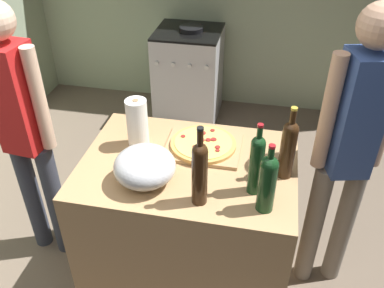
{
  "coord_description": "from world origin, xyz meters",
  "views": [
    {
      "loc": [
        0.56,
        -0.86,
        2.23
      ],
      "look_at": [
        0.2,
        0.89,
        0.98
      ],
      "focal_mm": 38.87,
      "sensor_mm": 36.0,
      "label": 1
    }
  ],
  "objects_px": {
    "wine_bottle_amber": "(200,171)",
    "paper_towel_roll": "(137,123)",
    "wine_bottle_green": "(256,162)",
    "wine_bottle_clear": "(288,147)",
    "person_in_stripes": "(24,127)",
    "person_in_red": "(349,147)",
    "wine_bottle_dark": "(267,181)",
    "mixing_bowl": "(145,167)",
    "stove": "(189,74)",
    "pizza": "(203,144)"
  },
  "relations": [
    {
      "from": "wine_bottle_green",
      "to": "person_in_stripes",
      "type": "xyz_separation_m",
      "value": [
        -1.31,
        0.24,
        -0.13
      ]
    },
    {
      "from": "stove",
      "to": "person_in_red",
      "type": "bearing_deg",
      "value": -55.92
    },
    {
      "from": "paper_towel_roll",
      "to": "wine_bottle_clear",
      "type": "bearing_deg",
      "value": -7.85
    },
    {
      "from": "pizza",
      "to": "wine_bottle_amber",
      "type": "relative_size",
      "value": 0.88
    },
    {
      "from": "pizza",
      "to": "person_in_red",
      "type": "distance_m",
      "value": 0.75
    },
    {
      "from": "wine_bottle_clear",
      "to": "person_in_stripes",
      "type": "relative_size",
      "value": 0.23
    },
    {
      "from": "wine_bottle_green",
      "to": "person_in_stripes",
      "type": "relative_size",
      "value": 0.22
    },
    {
      "from": "mixing_bowl",
      "to": "wine_bottle_clear",
      "type": "distance_m",
      "value": 0.68
    },
    {
      "from": "mixing_bowl",
      "to": "stove",
      "type": "distance_m",
      "value": 2.27
    },
    {
      "from": "paper_towel_roll",
      "to": "person_in_red",
      "type": "relative_size",
      "value": 0.16
    },
    {
      "from": "mixing_bowl",
      "to": "wine_bottle_green",
      "type": "relative_size",
      "value": 0.8
    },
    {
      "from": "wine_bottle_clear",
      "to": "stove",
      "type": "distance_m",
      "value": 2.29
    },
    {
      "from": "paper_towel_roll",
      "to": "person_in_stripes",
      "type": "height_order",
      "value": "person_in_stripes"
    },
    {
      "from": "wine_bottle_clear",
      "to": "stove",
      "type": "bearing_deg",
      "value": 114.32
    },
    {
      "from": "wine_bottle_clear",
      "to": "person_in_stripes",
      "type": "xyz_separation_m",
      "value": [
        -1.45,
        0.09,
        -0.14
      ]
    },
    {
      "from": "paper_towel_roll",
      "to": "wine_bottle_amber",
      "type": "distance_m",
      "value": 0.55
    },
    {
      "from": "paper_towel_roll",
      "to": "wine_bottle_amber",
      "type": "relative_size",
      "value": 0.69
    },
    {
      "from": "wine_bottle_dark",
      "to": "wine_bottle_clear",
      "type": "bearing_deg",
      "value": 72.35
    },
    {
      "from": "person_in_stripes",
      "to": "wine_bottle_clear",
      "type": "bearing_deg",
      "value": -3.7
    },
    {
      "from": "wine_bottle_clear",
      "to": "wine_bottle_amber",
      "type": "bearing_deg",
      "value": -144.35
    },
    {
      "from": "wine_bottle_amber",
      "to": "person_in_stripes",
      "type": "xyz_separation_m",
      "value": [
        -1.08,
        0.36,
        -0.14
      ]
    },
    {
      "from": "mixing_bowl",
      "to": "wine_bottle_amber",
      "type": "height_order",
      "value": "wine_bottle_amber"
    },
    {
      "from": "mixing_bowl",
      "to": "wine_bottle_green",
      "type": "bearing_deg",
      "value": 4.0
    },
    {
      "from": "wine_bottle_amber",
      "to": "wine_bottle_dark",
      "type": "height_order",
      "value": "wine_bottle_amber"
    },
    {
      "from": "wine_bottle_amber",
      "to": "wine_bottle_clear",
      "type": "xyz_separation_m",
      "value": [
        0.37,
        0.27,
        -0.01
      ]
    },
    {
      "from": "wine_bottle_amber",
      "to": "stove",
      "type": "distance_m",
      "value": 2.42
    },
    {
      "from": "mixing_bowl",
      "to": "stove",
      "type": "height_order",
      "value": "mixing_bowl"
    },
    {
      "from": "person_in_red",
      "to": "wine_bottle_amber",
      "type": "bearing_deg",
      "value": -145.75
    },
    {
      "from": "wine_bottle_amber",
      "to": "paper_towel_roll",
      "type": "bearing_deg",
      "value": 137.17
    },
    {
      "from": "person_in_stripes",
      "to": "person_in_red",
      "type": "xyz_separation_m",
      "value": [
        1.76,
        0.11,
        0.04
      ]
    },
    {
      "from": "pizza",
      "to": "mixing_bowl",
      "type": "height_order",
      "value": "mixing_bowl"
    },
    {
      "from": "wine_bottle_green",
      "to": "wine_bottle_amber",
      "type": "xyz_separation_m",
      "value": [
        -0.24,
        -0.12,
        0.01
      ]
    },
    {
      "from": "person_in_stripes",
      "to": "wine_bottle_dark",
      "type": "bearing_deg",
      "value": -14.29
    },
    {
      "from": "stove",
      "to": "person_in_red",
      "type": "height_order",
      "value": "person_in_red"
    },
    {
      "from": "wine_bottle_dark",
      "to": "wine_bottle_green",
      "type": "bearing_deg",
      "value": 117.43
    },
    {
      "from": "wine_bottle_green",
      "to": "wine_bottle_amber",
      "type": "relative_size",
      "value": 0.93
    },
    {
      "from": "person_in_stripes",
      "to": "wine_bottle_green",
      "type": "bearing_deg",
      "value": -10.39
    },
    {
      "from": "paper_towel_roll",
      "to": "stove",
      "type": "relative_size",
      "value": 0.3
    },
    {
      "from": "wine_bottle_clear",
      "to": "person_in_red",
      "type": "xyz_separation_m",
      "value": [
        0.31,
        0.2,
        -0.09
      ]
    },
    {
      "from": "pizza",
      "to": "wine_bottle_green",
      "type": "distance_m",
      "value": 0.43
    },
    {
      "from": "wine_bottle_dark",
      "to": "stove",
      "type": "bearing_deg",
      "value": 110.06
    },
    {
      "from": "mixing_bowl",
      "to": "wine_bottle_dark",
      "type": "height_order",
      "value": "wine_bottle_dark"
    },
    {
      "from": "person_in_red",
      "to": "wine_bottle_green",
      "type": "bearing_deg",
      "value": -142.45
    },
    {
      "from": "wine_bottle_clear",
      "to": "stove",
      "type": "relative_size",
      "value": 0.41
    },
    {
      "from": "paper_towel_roll",
      "to": "wine_bottle_clear",
      "type": "relative_size",
      "value": 0.72
    },
    {
      "from": "wine_bottle_green",
      "to": "wine_bottle_clear",
      "type": "height_order",
      "value": "wine_bottle_clear"
    },
    {
      "from": "wine_bottle_dark",
      "to": "stove",
      "type": "xyz_separation_m",
      "value": [
        -0.82,
        2.26,
        -0.64
      ]
    },
    {
      "from": "wine_bottle_green",
      "to": "paper_towel_roll",
      "type": "bearing_deg",
      "value": 158.36
    },
    {
      "from": "stove",
      "to": "wine_bottle_dark",
      "type": "bearing_deg",
      "value": -69.94
    },
    {
      "from": "wine_bottle_green",
      "to": "person_in_red",
      "type": "xyz_separation_m",
      "value": [
        0.45,
        0.35,
        -0.09
      ]
    }
  ]
}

